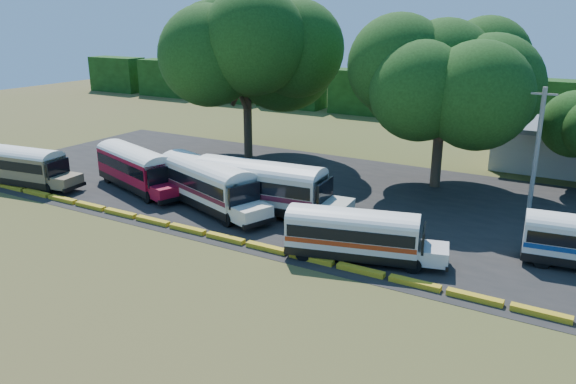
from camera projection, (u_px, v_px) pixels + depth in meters
The scene contains 12 objects.
ground at pixel (236, 251), 33.02m from camera, with size 160.00×160.00×0.00m, color #41551C.
asphalt_strip at pixel (339, 198), 42.41m from camera, with size 64.00×24.00×0.02m, color black.
curb at pixel (246, 243), 33.80m from camera, with size 53.70×0.45×0.30m.
treeline_backdrop at pixel (454, 99), 71.59m from camera, with size 130.00×4.00×6.00m.
bus_beige at pixel (20, 164), 45.04m from camera, with size 9.95×3.66×3.20m.
bus_red at pixel (136, 166), 44.13m from camera, with size 10.49×5.65×3.36m.
bus_cream_west at pixel (208, 182), 39.73m from camera, with size 10.96×6.03×3.52m.
bus_cream_east at pixel (263, 184), 38.78m from camera, with size 11.43×3.77×3.69m.
bus_white_red at pixel (356, 232), 31.39m from camera, with size 9.27×4.43×2.96m.
tree_west at pixel (246, 42), 51.40m from camera, with size 13.75×13.75×15.92m.
tree_center at pixel (444, 71), 42.66m from camera, with size 10.71×10.71×13.12m.
utility_pole at pixel (536, 154), 36.72m from camera, with size 1.60×0.30×8.93m.
Camera 1 is at (18.00, -24.70, 13.33)m, focal length 35.00 mm.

